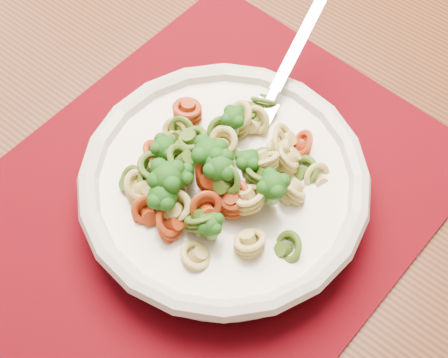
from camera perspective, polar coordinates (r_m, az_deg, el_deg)
dining_table at (r=0.70m, az=-7.79°, el=-4.89°), size 1.52×1.19×0.73m
placemat at (r=0.59m, az=-2.34°, el=-2.54°), size 0.54×0.46×0.00m
pasta_bowl at (r=0.57m, az=0.00°, el=-0.50°), size 0.26×0.26×0.05m
pasta_broccoli_heap at (r=0.55m, az=0.00°, el=0.31°), size 0.22×0.22×0.06m
fork at (r=0.59m, az=3.62°, el=6.06°), size 0.18×0.10×0.08m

